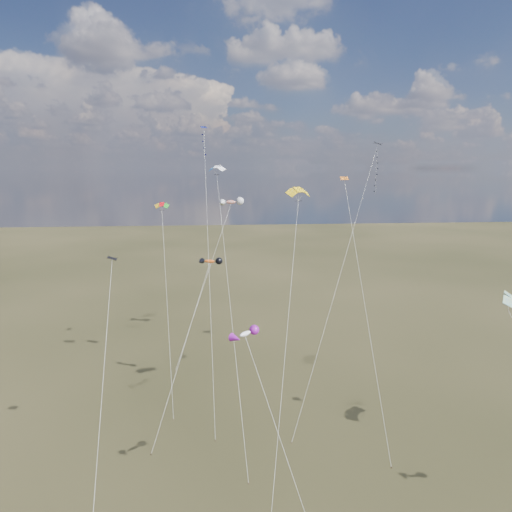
{
  "coord_description": "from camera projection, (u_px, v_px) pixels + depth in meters",
  "views": [
    {
      "loc": [
        -4.21,
        -28.3,
        27.95
      ],
      "look_at": [
        0.0,
        18.0,
        19.0
      ],
      "focal_mm": 32.0,
      "sensor_mm": 36.0,
      "label": 1
    }
  ],
  "objects": [
    {
      "name": "diamond_navy_tall",
      "position": [
        205.0,
        162.0,
        59.22
      ],
      "size": [
        1.47,
        19.82,
        33.45
      ],
      "color": "#0F1452",
      "rests_on": "ground"
    },
    {
      "name": "parafoil_tricolor",
      "position": [
        162.0,
        206.0,
        60.39
      ],
      "size": [
        2.9,
        14.52,
        23.78
      ],
      "color": "gold",
      "rests_on": "ground"
    },
    {
      "name": "diamond_orange_center",
      "position": [
        356.0,
        250.0,
        49.65
      ],
      "size": [
        1.96,
        14.98,
        27.03
      ],
      "color": "orange",
      "rests_on": "ground"
    },
    {
      "name": "novelty_white_purple",
      "position": [
        246.0,
        335.0,
        37.12
      ],
      "size": [
        6.12,
        7.49,
        15.13
      ],
      "color": "white",
      "rests_on": "ground"
    },
    {
      "name": "novelty_orange_black",
      "position": [
        209.0,
        262.0,
        55.64
      ],
      "size": [
        7.47,
        14.35,
        17.3
      ],
      "color": "#EE5815",
      "rests_on": "ground"
    },
    {
      "name": "diamond_black_high",
      "position": [
        373.0,
        179.0,
        59.81
      ],
      "size": [
        14.74,
        18.58,
        31.39
      ],
      "color": "black",
      "rests_on": "ground"
    },
    {
      "name": "diamond_black_mid",
      "position": [
        106.0,
        337.0,
        38.1
      ],
      "size": [
        1.3,
        17.57,
        20.0
      ],
      "color": "black",
      "rests_on": "ground"
    },
    {
      "name": "parafoil_striped",
      "position": [
        510.0,
        296.0,
        42.94
      ],
      "size": [
        3.5,
        15.06,
        16.97
      ],
      "color": "gold",
      "rests_on": "ground"
    },
    {
      "name": "parafoil_yellow",
      "position": [
        299.0,
        191.0,
        48.27
      ],
      "size": [
        6.86,
        20.09,
        26.42
      ],
      "color": "gold",
      "rests_on": "ground"
    },
    {
      "name": "novelty_redwhite_stripe",
      "position": [
        231.0,
        202.0,
        71.4
      ],
      "size": [
        10.21,
        12.41,
        23.51
      ],
      "color": "red",
      "rests_on": "ground"
    },
    {
      "name": "parafoil_blue_white",
      "position": [
        217.0,
        169.0,
        57.37
      ],
      "size": [
        3.52,
        23.52,
        28.66
      ],
      "color": "blue",
      "rests_on": "ground"
    }
  ]
}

